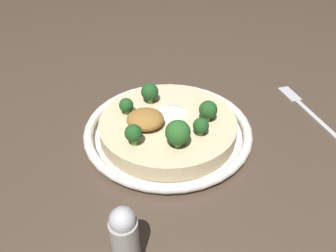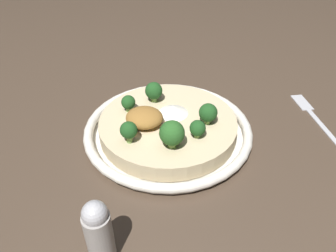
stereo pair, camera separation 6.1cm
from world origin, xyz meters
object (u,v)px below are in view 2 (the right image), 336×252
object	(u,v)px
broccoli_back	(172,133)
broccoli_front_right	(154,91)
risotto_bowl	(168,128)
broccoli_right	(128,103)
broccoli_back_left	(198,128)
pepper_shaker	(99,233)
broccoli_left	(208,111)
fork_utensil	(312,114)
broccoli_back_right	(129,131)

from	to	relation	value
broccoli_back	broccoli_front_right	bearing A→B (deg)	-67.37
risotto_bowl	broccoli_right	size ratio (longest dim) A/B	9.53
broccoli_back_left	pepper_shaker	xyz separation A→B (m)	(0.10, 0.22, -0.00)
broccoli_left	broccoli_right	distance (m)	0.15
broccoli_left	broccoli_back	distance (m)	0.10
broccoli_front_right	broccoli_back_left	bearing A→B (deg)	133.33
broccoli_front_right	broccoli_back	bearing A→B (deg)	112.63
broccoli_back	broccoli_back_left	world-z (taller)	broccoli_back
risotto_bowl	broccoli_front_right	xyz separation A→B (m)	(0.04, -0.06, 0.04)
broccoli_back	pepper_shaker	size ratio (longest dim) A/B	0.47
risotto_bowl	broccoli_back_left	distance (m)	0.08
broccoli_left	fork_utensil	bearing A→B (deg)	-153.67
broccoli_front_right	fork_utensil	world-z (taller)	broccoli_front_right
broccoli_back_left	broccoli_front_right	bearing A→B (deg)	-46.67
risotto_bowl	pepper_shaker	distance (m)	0.27
broccoli_back_left	broccoli_right	bearing A→B (deg)	-23.55
broccoli_front_right	broccoli_back_right	bearing A→B (deg)	82.37
broccoli_front_right	broccoli_right	xyz separation A→B (m)	(0.04, 0.04, -0.00)
fork_utensil	pepper_shaker	xyz separation A→B (m)	(0.33, 0.37, 0.05)
risotto_bowl	broccoli_front_right	size ratio (longest dim) A/B	7.65
broccoli_back_right	broccoli_right	size ratio (longest dim) A/B	1.21
broccoli_back	broccoli_right	world-z (taller)	broccoli_back
broccoli_back_left	risotto_bowl	bearing A→B (deg)	-36.50
broccoli_right	pepper_shaker	distance (m)	0.28
risotto_bowl	broccoli_back_right	world-z (taller)	broccoli_back_right
risotto_bowl	broccoli_back	size ratio (longest dim) A/B	6.26
broccoli_back_left	broccoli_right	xyz separation A→B (m)	(0.14, -0.06, -0.00)
fork_utensil	broccoli_back_left	bearing A→B (deg)	106.42
broccoli_left	broccoli_right	world-z (taller)	broccoli_left
broccoli_left	pepper_shaker	distance (m)	0.29
broccoli_back	pepper_shaker	bearing A→B (deg)	71.79
broccoli_front_right	broccoli_back_right	size ratio (longest dim) A/B	1.03
broccoli_left	broccoli_back_left	xyz separation A→B (m)	(0.02, 0.05, -0.00)
broccoli_right	fork_utensil	distance (m)	0.38
broccoli_right	pepper_shaker	bearing A→B (deg)	96.96
broccoli_back	broccoli_back_right	xyz separation A→B (m)	(0.07, -0.00, -0.00)
pepper_shaker	broccoli_left	bearing A→B (deg)	-113.55
broccoli_back_right	broccoli_right	world-z (taller)	broccoli_back_right
broccoli_back_left	broccoli_back_right	distance (m)	0.12
broccoli_back_right	fork_utensil	xyz separation A→B (m)	(-0.34, -0.18, -0.06)
broccoli_back	broccoli_back_right	world-z (taller)	broccoli_back
broccoli_right	pepper_shaker	xyz separation A→B (m)	(-0.03, 0.28, -0.00)
broccoli_left	pepper_shaker	size ratio (longest dim) A/B	0.38
pepper_shaker	broccoli_back	bearing A→B (deg)	-108.21
broccoli_back	broccoli_back_left	bearing A→B (deg)	-141.08
broccoli_back_left	broccoli_back_right	bearing A→B (deg)	15.11
broccoli_back_right	risotto_bowl	bearing A→B (deg)	-126.91
fork_utensil	pepper_shaker	distance (m)	0.50
broccoli_back	broccoli_front_right	distance (m)	0.14
broccoli_front_right	broccoli_back_right	world-z (taller)	broccoli_front_right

